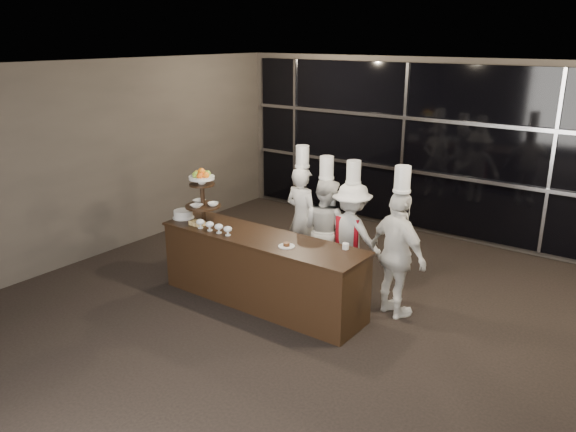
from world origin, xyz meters
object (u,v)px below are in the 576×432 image
Objects in this scene: chef_a at (302,217)px; chef_c at (351,234)px; buffet_counter at (262,270)px; layer_cake at (183,214)px; chef_b at (325,229)px; chef_d at (398,253)px; display_stand at (202,192)px.

chef_a is 0.87m from chef_c.
buffet_counter is 1.44m from layer_cake.
chef_b is at bearing -172.27° from chef_c.
chef_c reaches higher than buffet_counter.
buffet_counter is 1.50× the size of chef_d.
layer_cake is (-1.34, -0.05, 0.51)m from buffet_counter.
layer_cake is 1.71m from chef_a.
buffet_counter is 1.73m from chef_d.
display_stand is 2.69m from chef_d.
chef_b is 0.94× the size of chef_d.
layer_cake is at bearing -177.87° from buffet_counter.
chef_a is 1.04× the size of chef_b.
chef_d is at bearing 16.10° from display_stand.
layer_cake is 0.17× the size of chef_c.
display_stand is 2.48× the size of layer_cake.
chef_a is at bearing 175.73° from chef_c.
display_stand is at bearing -163.90° from chef_d.
display_stand is 0.39× the size of chef_d.
chef_b is 1.01× the size of chef_c.
chef_a is 0.98× the size of chef_d.
display_stand is at bearing -179.99° from buffet_counter.
chef_b is at bearing 77.60° from buffet_counter.
layer_cake is at bearing -171.71° from display_stand.
chef_a is (1.11, 1.29, -0.16)m from layer_cake.
chef_d reaches higher than buffet_counter.
buffet_counter is 1.33m from display_stand.
chef_a is 1.84m from chef_d.
buffet_counter is 3.81× the size of display_stand.
buffet_counter is at bearing -118.39° from chef_c.
buffet_counter is at bearing 2.13° from layer_cake.
display_stand is 0.50m from layer_cake.
chef_d is (1.77, -0.51, 0.01)m from chef_a.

